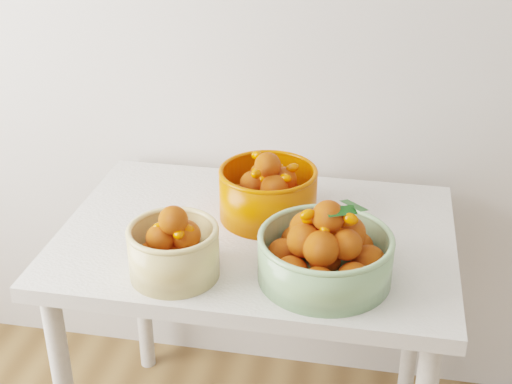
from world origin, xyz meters
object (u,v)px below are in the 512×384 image
(table, at_px, (256,263))
(bowl_green, at_px, (325,252))
(bowl_orange, at_px, (268,192))
(bowl_cream, at_px, (174,249))

(table, height_order, bowl_green, bowl_green)
(bowl_green, distance_m, bowl_orange, 0.31)
(bowl_cream, distance_m, bowl_green, 0.34)
(bowl_cream, distance_m, bowl_orange, 0.35)
(bowl_cream, bearing_deg, bowl_green, 8.22)
(table, bearing_deg, bowl_cream, -123.29)
(table, relative_size, bowl_cream, 3.62)
(bowl_green, bearing_deg, bowl_cream, -171.78)
(bowl_orange, bearing_deg, bowl_green, -55.84)
(table, xyz_separation_m, bowl_cream, (-0.15, -0.23, 0.16))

